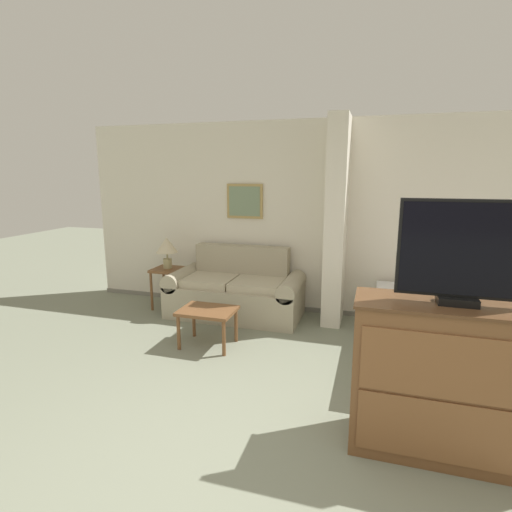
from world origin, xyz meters
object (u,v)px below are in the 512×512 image
at_px(tv, 462,253).
at_px(backpack, 498,305).
at_px(coffee_table, 208,314).
at_px(tv_dresser, 448,381).
at_px(bed, 461,337).
at_px(couch, 236,292).
at_px(table_lamp, 167,247).

height_order(tv, backpack, tv).
xyz_separation_m(coffee_table, tv_dresser, (2.26, -1.16, 0.17)).
height_order(tv, bed, tv).
xyz_separation_m(tv, backpack, (0.54, 1.10, -0.64)).
height_order(coffee_table, tv_dresser, tv_dresser).
xyz_separation_m(couch, tv_dresser, (2.29, -2.20, 0.21)).
xyz_separation_m(couch, bed, (2.67, -0.66, -0.05)).
bearing_deg(tv, couch, 136.19).
bearing_deg(table_lamp, bed, -10.20).
xyz_separation_m(bed, backpack, (0.17, -0.44, 0.50)).
height_order(coffee_table, backpack, backpack).
bearing_deg(bed, table_lamp, 169.80).
bearing_deg(backpack, tv, -116.27).
bearing_deg(table_lamp, tv_dresser, -33.58).
height_order(table_lamp, tv, tv).
relative_size(tv, backpack, 1.69).
xyz_separation_m(coffee_table, tv, (2.26, -1.16, 1.05)).
xyz_separation_m(coffee_table, table_lamp, (-1.06, 1.04, 0.53)).
distance_m(table_lamp, bed, 3.80).
height_order(table_lamp, backpack, table_lamp).
relative_size(coffee_table, backpack, 1.33).
bearing_deg(backpack, tv_dresser, -116.25).
xyz_separation_m(tv_dresser, tv, (-0.00, 0.00, 0.87)).
height_order(coffee_table, tv, tv).
bearing_deg(couch, tv, -43.81).
relative_size(couch, coffee_table, 2.95).
xyz_separation_m(table_lamp, bed, (3.69, -0.66, -0.62)).
distance_m(couch, table_lamp, 1.17).
distance_m(couch, bed, 2.75).
distance_m(bed, backpack, 0.69).
bearing_deg(tv_dresser, table_lamp, 146.42).
bearing_deg(coffee_table, tv_dresser, -27.22).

